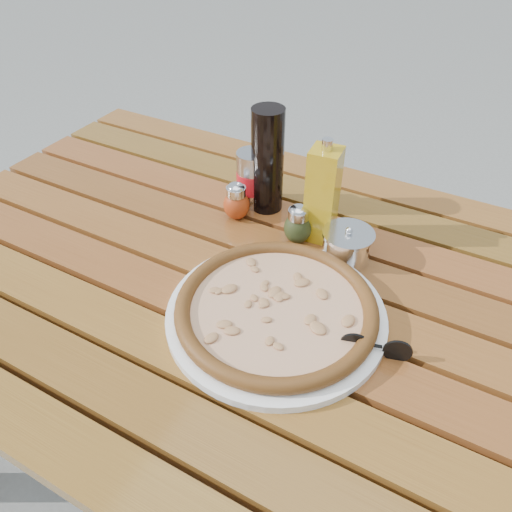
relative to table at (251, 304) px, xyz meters
The scene contains 11 objects.
ground 0.67m from the table, 90.00° to the left, with size 60.00×60.00×0.00m, color slate.
table is the anchor object (origin of this frame).
plate 0.14m from the table, 39.15° to the right, with size 0.36×0.36×0.01m, color white.
pizza 0.15m from the table, 39.15° to the right, with size 0.42×0.42×0.03m.
pepper_shaker 0.22m from the table, 128.38° to the left, with size 0.06×0.06×0.08m.
oregano_shaker 0.18m from the table, 77.33° to the left, with size 0.06×0.06×0.08m.
dark_bottle 0.29m from the table, 110.42° to the left, with size 0.07×0.07×0.22m, color black.
soda_can 0.27m from the table, 118.35° to the left, with size 0.08×0.08×0.12m.
olive_oil_cruet 0.25m from the table, 69.84° to the left, with size 0.06×0.06×0.21m.
parmesan_tin 0.21m from the table, 44.07° to the left, with size 0.11×0.11×0.07m.
sunglasses 0.28m from the table, 14.64° to the right, with size 0.11×0.05×0.04m.
Camera 1 is at (0.33, -0.58, 1.35)m, focal length 35.00 mm.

